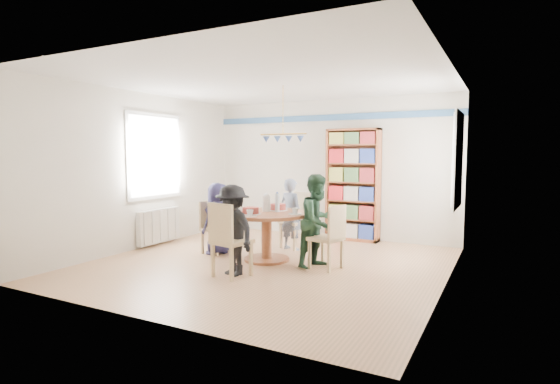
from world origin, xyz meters
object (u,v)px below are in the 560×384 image
Objects in this scene: dining_table at (267,225)px; person_left at (218,219)px; chair_left at (212,224)px; chair_near at (227,237)px; chair_far at (298,217)px; person_right at (318,221)px; chair_right at (331,234)px; radiator at (159,226)px; person_near at (233,230)px; bookshelf at (353,186)px; person_far at (291,214)px.

person_left is at bearing 179.87° from dining_table.
chair_near reaches higher than chair_left.
person_right is (0.82, -1.07, 0.14)m from chair_far.
chair_right is 1.47m from chair_near.
person_left is at bearing 130.62° from chair_near.
radiator is 1.16× the size of chair_left.
chair_near is 0.74× the size of person_right.
chair_far is (-1.04, 1.13, 0.03)m from chair_right.
chair_far is at bearing 89.18° from chair_near.
bookshelf is at bearing 99.43° from person_near.
chair_far is at bearing 88.30° from dining_table.
dining_table is at bearing 177.04° from chair_right.
person_far reaches higher than person_left.
chair_right is 0.92× the size of chair_near.
chair_left is at bearing 52.88° from person_far.
chair_left is 2.79m from bookshelf.
person_left is at bearing -131.47° from chair_far.
chair_near reaches higher than chair_far.
bookshelf is (0.68, 3.08, 0.42)m from person_near.
radiator is 1.08× the size of chair_right.
bookshelf is at bearing 59.59° from chair_far.
dining_table is 1.06× the size of person_near.
person_right reaches higher than person_left.
chair_far is 0.97× the size of chair_near.
person_left is 2.71m from bookshelf.
person_right is 1.22m from person_far.
dining_table is 0.92m from person_left.
chair_far reaches higher than dining_table.
person_near is at bearing -91.19° from chair_far.
person_near is (-0.01, 0.15, 0.06)m from chair_near.
person_left is 1.25m from person_far.
person_right is (1.77, -0.00, 0.09)m from person_left.
chair_far is at bearing 43.60° from chair_left.
chair_right is (2.13, -0.09, 0.03)m from chair_left.
bookshelf is at bearing 23.00° from person_right.
person_far is (0.91, 0.86, 0.03)m from person_left.
chair_far is 0.46× the size of bookshelf.
person_far reaches higher than chair_left.
chair_near is 0.16m from person_near.
dining_table is 0.96× the size of person_right.
chair_right is at bearing 95.95° from person_left.
bookshelf is (1.58, 2.15, 0.45)m from person_left.
person_right reaches higher than chair_near.
person_near is at bearing -24.38° from radiator.
bookshelf is (1.72, 2.12, 0.57)m from chair_left.
bookshelf reaches higher than chair_near.
chair_far is 2.14m from chair_near.
dining_table is 0.92m from person_near.
person_near is (1.05, -0.96, 0.14)m from chair_left.
dining_table is 0.86m from person_right.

